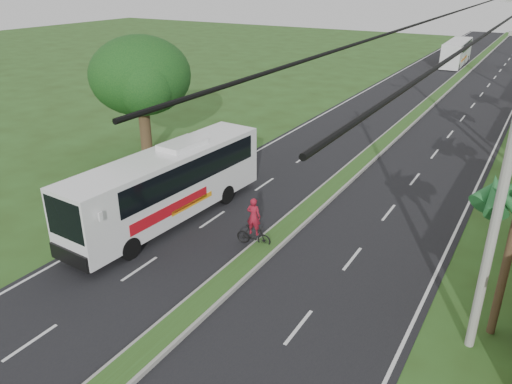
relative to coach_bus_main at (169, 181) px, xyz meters
The scene contains 10 objects.
ground 6.88m from the coach_bus_main, 37.96° to the right, with size 180.00×180.00×0.00m, color #2D471A.
road_asphalt 16.89m from the coach_bus_main, 71.95° to the left, with size 14.00×160.00×0.02m, color black.
median_strip 16.88m from the coach_bus_main, 71.95° to the left, with size 1.20×160.00×0.18m.
lane_edge_left 16.14m from the coach_bus_main, 95.38° to the left, with size 0.12×160.00×0.01m, color silver.
lane_edge_right 19.99m from the coach_bus_main, 53.27° to the left, with size 0.12×160.00×0.01m, color silver.
shade_tree 9.63m from the coach_bus_main, 139.23° to the left, with size 6.30×6.00×7.54m.
utility_pole_a 14.33m from the coach_bus_main, ahead, with size 1.60×0.28×11.00m.
coach_bus_main is the anchor object (origin of this frame).
coach_bus_far 52.46m from the coach_bus_main, 86.52° to the left, with size 2.56×10.31×2.98m.
motorcyclist 4.77m from the coach_bus_main, ahead, with size 1.61×0.67×2.23m.
Camera 1 is at (9.04, -12.16, 10.76)m, focal length 35.00 mm.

